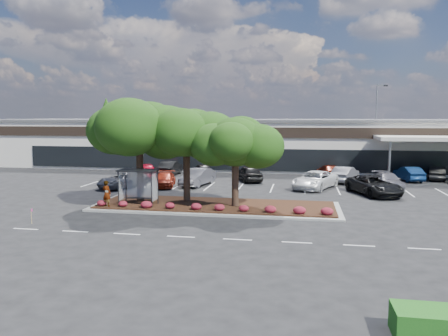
% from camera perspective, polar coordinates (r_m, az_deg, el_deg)
% --- Properties ---
extents(ground, '(160.00, 160.00, 0.00)m').
position_cam_1_polar(ground, '(28.09, 1.34, -7.02)').
color(ground, black).
rests_on(ground, ground).
extents(retail_store, '(80.40, 25.20, 6.25)m').
position_cam_1_polar(retail_store, '(61.11, 6.26, 3.43)').
color(retail_store, silver).
rests_on(retail_store, ground).
extents(landscape_island, '(18.00, 6.00, 0.26)m').
position_cam_1_polar(landscape_island, '(32.24, -1.10, -4.98)').
color(landscape_island, gray).
rests_on(landscape_island, ground).
extents(lane_markings, '(33.12, 20.06, 0.01)m').
position_cam_1_polar(lane_markings, '(38.22, 3.52, -3.31)').
color(lane_markings, silver).
rests_on(lane_markings, ground).
extents(shrub_row, '(17.00, 0.80, 0.50)m').
position_cam_1_polar(shrub_row, '(30.15, -1.88, -5.06)').
color(shrub_row, maroon).
rests_on(shrub_row, landscape_island).
extents(bus_shelter, '(2.75, 1.55, 2.59)m').
position_cam_1_polar(bus_shelter, '(32.39, -11.06, -1.13)').
color(bus_shelter, black).
rests_on(bus_shelter, landscape_island).
extents(island_tree_west, '(7.20, 7.20, 7.89)m').
position_cam_1_polar(island_tree_west, '(33.81, -10.98, 2.43)').
color(island_tree_west, '#18380C').
rests_on(island_tree_west, landscape_island).
extents(island_tree_mid, '(6.60, 6.60, 7.32)m').
position_cam_1_polar(island_tree_mid, '(33.42, -4.92, 1.99)').
color(island_tree_mid, '#18380C').
rests_on(island_tree_mid, landscape_island).
extents(island_tree_east, '(5.80, 5.80, 6.50)m').
position_cam_1_polar(island_tree_east, '(31.17, 1.49, 0.92)').
color(island_tree_east, '#18380C').
rests_on(island_tree_east, landscape_island).
extents(conifer_north_west, '(4.40, 4.40, 10.00)m').
position_cam_1_polar(conifer_north_west, '(80.57, -15.05, 5.36)').
color(conifer_north_west, '#18380C').
rests_on(conifer_north_west, ground).
extents(person_waiting, '(0.78, 0.61, 1.87)m').
position_cam_1_polar(person_waiting, '(32.38, -15.08, -3.23)').
color(person_waiting, '#594C47').
rests_on(person_waiting, landscape_island).
extents(light_pole, '(1.40, 0.83, 10.50)m').
position_cam_1_polar(light_pole, '(55.74, 19.25, 4.34)').
color(light_pole, gray).
rests_on(light_pole, ground).
extents(survey_stake, '(0.08, 0.14, 0.97)m').
position_cam_1_polar(survey_stake, '(29.88, -23.84, -5.53)').
color(survey_stake, tan).
rests_on(survey_stake, ground).
extents(car_0, '(4.17, 5.75, 1.45)m').
position_cam_1_polar(car_0, '(42.27, -13.12, -1.51)').
color(car_0, '#595B61').
rests_on(car_0, ground).
extents(car_1, '(2.71, 4.84, 1.32)m').
position_cam_1_polar(car_1, '(42.08, -7.78, -1.52)').
color(car_1, maroon).
rests_on(car_1, ground).
extents(car_2, '(2.82, 5.24, 1.64)m').
position_cam_1_polar(car_2, '(42.42, -3.47, -1.19)').
color(car_2, '#53535A').
rests_on(car_2, ground).
extents(car_4, '(4.88, 6.43, 1.62)m').
position_cam_1_polar(car_4, '(41.32, 11.77, -1.54)').
color(car_4, white).
rests_on(car_4, ground).
extents(car_6, '(4.78, 6.54, 1.65)m').
position_cam_1_polar(car_6, '(39.44, 19.00, -2.14)').
color(car_6, black).
rests_on(car_6, ground).
extents(car_7, '(2.55, 5.09, 1.42)m').
position_cam_1_polar(car_7, '(43.51, 20.60, -1.56)').
color(car_7, '#5B5961').
rests_on(car_7, ground).
extents(car_9, '(3.83, 5.37, 1.70)m').
position_cam_1_polar(car_9, '(47.89, -10.13, -0.33)').
color(car_9, maroon).
rests_on(car_9, ground).
extents(car_10, '(1.85, 5.00, 1.63)m').
position_cam_1_polar(car_10, '(50.00, -7.05, -0.01)').
color(car_10, black).
rests_on(car_10, ground).
extents(car_11, '(3.35, 4.64, 1.47)m').
position_cam_1_polar(car_11, '(48.61, -2.84, -0.26)').
color(car_11, black).
rests_on(car_11, ground).
extents(car_12, '(3.64, 5.25, 1.66)m').
position_cam_1_polar(car_12, '(45.21, 3.28, -0.67)').
color(car_12, black).
rests_on(car_12, ground).
extents(car_13, '(2.84, 5.21, 1.43)m').
position_cam_1_polar(car_13, '(48.89, 13.57, -0.42)').
color(car_13, maroon).
rests_on(car_13, ground).
extents(car_14, '(3.34, 5.17, 1.61)m').
position_cam_1_polar(car_14, '(46.11, 15.53, -0.80)').
color(car_14, slate).
rests_on(car_14, ground).
extents(car_15, '(2.42, 4.78, 1.50)m').
position_cam_1_polar(car_15, '(49.32, 22.97, -0.67)').
color(car_15, navy).
rests_on(car_15, ground).
extents(car_16, '(2.46, 4.58, 1.43)m').
position_cam_1_polar(car_16, '(51.18, 26.00, -0.61)').
color(car_16, black).
rests_on(car_16, ground).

